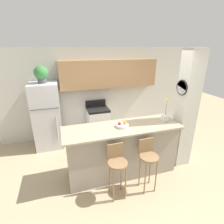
{
  "coord_description": "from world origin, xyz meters",
  "views": [
    {
      "loc": [
        -1.12,
        -2.91,
        2.58
      ],
      "look_at": [
        0.0,
        0.71,
        1.14
      ],
      "focal_mm": 28.0,
      "sensor_mm": 36.0,
      "label": 1
    }
  ],
  "objects_px": {
    "stove_range": "(98,123)",
    "bar_stool_right": "(148,158)",
    "potted_plant_on_fridge": "(41,74)",
    "refrigerator": "(47,116)",
    "orchid_vase": "(165,115)",
    "bar_stool_left": "(117,164)",
    "fruit_bowl": "(122,125)"
  },
  "relations": [
    {
      "from": "fruit_bowl",
      "to": "stove_range",
      "type": "bearing_deg",
      "value": 93.98
    },
    {
      "from": "stove_range",
      "to": "fruit_bowl",
      "type": "bearing_deg",
      "value": -86.02
    },
    {
      "from": "potted_plant_on_fridge",
      "to": "stove_range",
      "type": "bearing_deg",
      "value": 2.71
    },
    {
      "from": "stove_range",
      "to": "orchid_vase",
      "type": "bearing_deg",
      "value": -57.07
    },
    {
      "from": "bar_stool_right",
      "to": "refrigerator",
      "type": "bearing_deg",
      "value": 129.36
    },
    {
      "from": "potted_plant_on_fridge",
      "to": "orchid_vase",
      "type": "distance_m",
      "value": 3.03
    },
    {
      "from": "refrigerator",
      "to": "orchid_vase",
      "type": "relative_size",
      "value": 3.57
    },
    {
      "from": "bar_stool_right",
      "to": "orchid_vase",
      "type": "relative_size",
      "value": 2.09
    },
    {
      "from": "bar_stool_left",
      "to": "fruit_bowl",
      "type": "height_order",
      "value": "fruit_bowl"
    },
    {
      "from": "bar_stool_left",
      "to": "fruit_bowl",
      "type": "relative_size",
      "value": 4.02
    },
    {
      "from": "refrigerator",
      "to": "bar_stool_left",
      "type": "bearing_deg",
      "value": -61.34
    },
    {
      "from": "bar_stool_right",
      "to": "potted_plant_on_fridge",
      "type": "height_order",
      "value": "potted_plant_on_fridge"
    },
    {
      "from": "bar_stool_left",
      "to": "potted_plant_on_fridge",
      "type": "xyz_separation_m",
      "value": [
        -1.19,
        2.18,
        1.28
      ]
    },
    {
      "from": "bar_stool_left",
      "to": "bar_stool_right",
      "type": "height_order",
      "value": "same"
    },
    {
      "from": "bar_stool_left",
      "to": "bar_stool_right",
      "type": "relative_size",
      "value": 1.0
    },
    {
      "from": "bar_stool_left",
      "to": "refrigerator",
      "type": "bearing_deg",
      "value": 118.66
    },
    {
      "from": "stove_range",
      "to": "bar_stool_left",
      "type": "relative_size",
      "value": 1.06
    },
    {
      "from": "refrigerator",
      "to": "orchid_vase",
      "type": "distance_m",
      "value": 2.96
    },
    {
      "from": "refrigerator",
      "to": "bar_stool_right",
      "type": "height_order",
      "value": "refrigerator"
    },
    {
      "from": "stove_range",
      "to": "bar_stool_right",
      "type": "height_order",
      "value": "stove_range"
    },
    {
      "from": "bar_stool_left",
      "to": "orchid_vase",
      "type": "distance_m",
      "value": 1.49
    },
    {
      "from": "refrigerator",
      "to": "orchid_vase",
      "type": "height_order",
      "value": "refrigerator"
    },
    {
      "from": "refrigerator",
      "to": "potted_plant_on_fridge",
      "type": "height_order",
      "value": "potted_plant_on_fridge"
    },
    {
      "from": "stove_range",
      "to": "refrigerator",
      "type": "bearing_deg",
      "value": -177.28
    },
    {
      "from": "potted_plant_on_fridge",
      "to": "refrigerator",
      "type": "bearing_deg",
      "value": -64.08
    },
    {
      "from": "refrigerator",
      "to": "fruit_bowl",
      "type": "bearing_deg",
      "value": -47.58
    },
    {
      "from": "bar_stool_right",
      "to": "orchid_vase",
      "type": "xyz_separation_m",
      "value": [
        0.67,
        0.57,
        0.54
      ]
    },
    {
      "from": "refrigerator",
      "to": "bar_stool_right",
      "type": "bearing_deg",
      "value": -50.64
    },
    {
      "from": "potted_plant_on_fridge",
      "to": "fruit_bowl",
      "type": "relative_size",
      "value": 1.65
    },
    {
      "from": "refrigerator",
      "to": "stove_range",
      "type": "distance_m",
      "value": 1.43
    },
    {
      "from": "refrigerator",
      "to": "bar_stool_right",
      "type": "xyz_separation_m",
      "value": [
        1.79,
        -2.18,
        -0.19
      ]
    },
    {
      "from": "fruit_bowl",
      "to": "potted_plant_on_fridge",
      "type": "bearing_deg",
      "value": 132.41
    }
  ]
}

